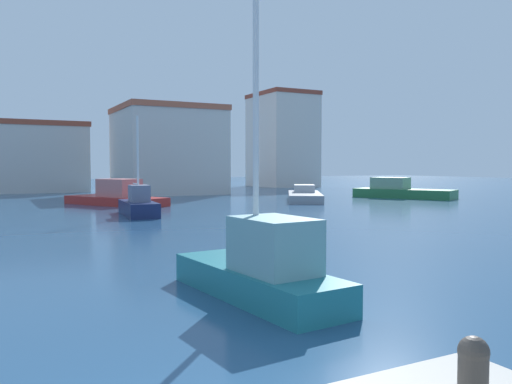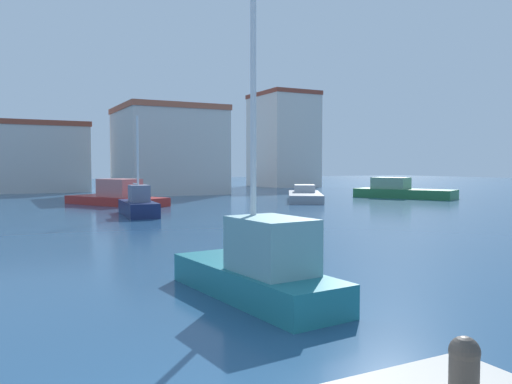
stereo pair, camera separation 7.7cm
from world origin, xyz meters
name	(u,v)px [view 1 (the left image)]	position (x,y,z in m)	size (l,w,h in m)	color
water	(320,212)	(15.00, 20.00, 0.00)	(160.00, 160.00, 0.00)	navy
mooring_bollard	(473,368)	(1.53, -1.42, 1.20)	(0.23, 0.23, 0.51)	#38332D
sailboat_teal_far_left	(262,268)	(3.21, 4.97, 0.64)	(1.86, 4.71, 7.03)	#1E707A
motorboat_grey_distant_north	(304,195)	(19.59, 28.76, 0.38)	(6.12, 8.04, 1.16)	gray
motorboat_green_far_right	(401,191)	(28.17, 27.68, 0.58)	(5.99, 8.17, 1.66)	#28703D
sailboat_navy_behind_lamppost	(139,205)	(5.45, 23.02, 0.55)	(1.88, 4.61, 5.26)	#19234C
motorboat_red_distant_east	(117,196)	(6.00, 30.77, 0.58)	(5.80, 8.02, 1.75)	#B22823
waterfront_apartments	(15,157)	(0.76, 51.56, 3.47)	(13.35, 6.82, 6.93)	beige
warehouse_block	(168,150)	(13.42, 42.90, 4.06)	(9.02, 9.39, 8.10)	beige
harbor_office	(282,140)	(31.11, 51.74, 5.83)	(6.40, 8.22, 11.63)	beige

